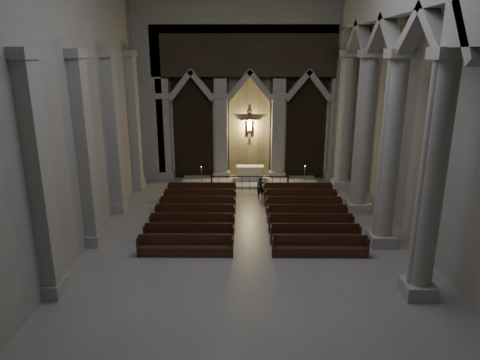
{
  "coord_description": "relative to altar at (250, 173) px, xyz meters",
  "views": [
    {
      "loc": [
        -0.37,
        -15.29,
        7.83
      ],
      "look_at": [
        -0.53,
        3.0,
        2.43
      ],
      "focal_mm": 32.0,
      "sensor_mm": 36.0,
      "label": 1
    }
  ],
  "objects": [
    {
      "name": "right_arcade",
      "position": [
        5.46,
        -9.55,
        7.23
      ],
      "size": [
        1.0,
        24.0,
        12.0
      ],
      "color": "#A5A39A",
      "rests_on": "ground"
    },
    {
      "name": "left_pilasters",
      "position": [
        -6.79,
        -7.38,
        3.32
      ],
      "size": [
        0.6,
        13.0,
        8.03
      ],
      "color": "#A5A39A",
      "rests_on": "ground"
    },
    {
      "name": "sanctuary_step",
      "position": [
        -0.04,
        -0.28,
        -0.52
      ],
      "size": [
        8.5,
        2.6,
        0.15
      ],
      "primitive_type": "cube",
      "color": "#A5A39A",
      "rests_on": "ground"
    },
    {
      "name": "room",
      "position": [
        -0.04,
        -10.88,
        7.01
      ],
      "size": [
        24.0,
        24.1,
        12.0
      ],
      "color": "gray",
      "rests_on": "ground"
    },
    {
      "name": "altar_rail",
      "position": [
        -0.04,
        -1.82,
        0.01
      ],
      "size": [
        4.63,
        0.09,
        0.91
      ],
      "color": "black",
      "rests_on": "ground"
    },
    {
      "name": "candle_stand_right",
      "position": [
        3.27,
        -1.32,
        -0.22
      ],
      "size": [
        0.24,
        0.24,
        1.39
      ],
      "color": "#A28732",
      "rests_on": "ground"
    },
    {
      "name": "altar",
      "position": [
        0.0,
        0.0,
        0.0
      ],
      "size": [
        1.73,
        0.69,
        0.88
      ],
      "color": "beige",
      "rests_on": "sanctuary_step"
    },
    {
      "name": "candle_stand_left",
      "position": [
        -2.91,
        -1.8,
        -0.19
      ],
      "size": [
        0.25,
        0.25,
        1.48
      ],
      "color": "#A28732",
      "rests_on": "ground"
    },
    {
      "name": "sanctuary_wall",
      "position": [
        -0.04,
        0.66,
        6.02
      ],
      "size": [
        14.0,
        0.77,
        12.0
      ],
      "color": "#A5A39A",
      "rests_on": "ground"
    },
    {
      "name": "pews",
      "position": [
        -0.04,
        -6.83,
        -0.31
      ],
      "size": [
        9.24,
        7.69,
        0.86
      ],
      "color": "black",
      "rests_on": "ground"
    },
    {
      "name": "worshipper",
      "position": [
        0.56,
        -3.28,
        0.01
      ],
      "size": [
        0.49,
        0.37,
        1.21
      ],
      "primitive_type": "imported",
      "rotation": [
        0.0,
        0.0,
        0.19
      ],
      "color": "black",
      "rests_on": "ground"
    }
  ]
}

